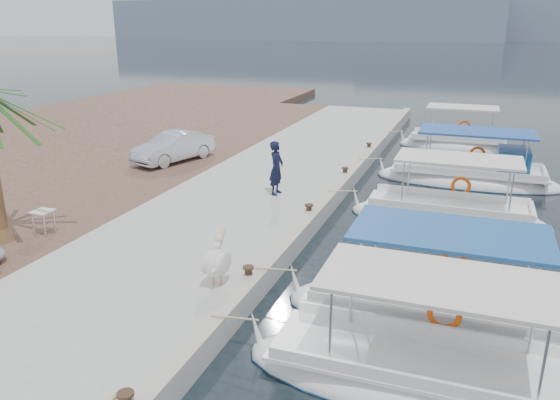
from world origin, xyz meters
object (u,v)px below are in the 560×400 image
Objects in this scene: fishing_caique_a at (419,381)px; fishing_caique_b at (434,317)px; pelican at (217,261)px; fisherman at (276,168)px; fishing_caique_c at (448,218)px; parked_car at (174,147)px; fishing_caique_d at (470,179)px; fishing_caique_e at (456,146)px.

fishing_caique_a is 0.99× the size of fishing_caique_b.
fisherman reaches higher than pelican.
fishing_caique_c is 12.27m from parked_car.
fishing_caique_b is 6.87m from fishing_caique_c.
fishing_caique_a is 9.31m from fishing_caique_c.
fisherman reaches higher than parked_car.
fishing_caique_c is 4.55× the size of pelican.
fishing_caique_d is 8.75m from fisherman.
fishing_caique_a is 2.44m from fishing_caique_b.
fishing_caique_e is 4.11× the size of pelican.
fishing_caique_b is 1.15× the size of fishing_caique_e.
fishing_caique_e is 14.97m from parked_car.
pelican is at bearing -168.46° from fisherman.
fisherman is at bearing -9.25° from parked_car.
fisherman is 0.49× the size of parked_car.
fishing_caique_d is (0.44, 11.99, 0.06)m from fishing_caique_b.
pelican is (-5.40, -12.81, 0.89)m from fishing_caique_d.
parked_car is (-5.99, 3.01, -0.32)m from fisherman.
fishing_caique_d is at bearing 87.92° from fishing_caique_b.
fishing_caique_b is 1.74× the size of parked_car.
fishing_caique_d is at bearing -46.73° from fisherman.
parked_car is at bearing 65.78° from fisherman.
fishing_caique_b is 4.73× the size of pelican.
fishing_caique_d is (0.48, 14.43, 0.06)m from fishing_caique_a.
fishing_caique_d is at bearing 67.13° from pelican.
fishing_caique_b is at bearing -20.23° from parked_car.
parked_car is at bearing 135.66° from fishing_caique_a.
fishing_caique_a is 4.66× the size of pelican.
fisherman is (-5.67, -12.36, 1.35)m from fishing_caique_e.
fishing_caique_a and fishing_caique_c have the same top height.
fishing_caique_a is at bearing -91.11° from fishing_caique_b.
fishing_caique_a and fishing_caique_b have the same top height.
parked_car is at bearing 168.35° from fishing_caique_c.
fishing_caique_d reaches higher than pelican.
fishing_caique_e reaches higher than pelican.
parked_car is at bearing 125.06° from pelican.
fishing_caique_a is 10.75m from fisherman.
fisherman is (-6.55, -5.66, 1.28)m from fishing_caique_d.
fishing_caique_a reaches higher than pelican.
fishing_caique_b is 5.12m from pelican.
pelican is 12.41m from parked_car.
fishing_caique_c is 11.82m from fishing_caique_e.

